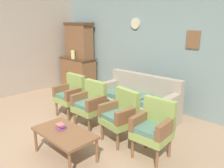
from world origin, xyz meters
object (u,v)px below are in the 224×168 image
at_px(floral_couch, 137,103).
at_px(armchair_near_cabinet, 90,102).
at_px(armchair_row_middle, 71,93).
at_px(book_stack_on_table, 61,126).
at_px(coffee_table, 64,134).
at_px(armchair_near_couch_end, 120,114).
at_px(armchair_by_doorway, 154,126).
at_px(side_cabinet, 78,73).
at_px(vase_on_cabinet, 73,54).

distance_m(floral_couch, armchair_near_cabinet, 1.07).
bearing_deg(armchair_row_middle, book_stack_on_table, -41.44).
distance_m(floral_couch, book_stack_on_table, 1.94).
bearing_deg(floral_couch, coffee_table, -85.67).
relative_size(floral_couch, armchair_near_couch_end, 1.97).
xyz_separation_m(armchair_by_doorway, coffee_table, (-0.95, -0.95, -0.12)).
bearing_deg(coffee_table, floral_couch, 94.33).
height_order(side_cabinet, armchair_near_cabinet, side_cabinet).
height_order(floral_couch, book_stack_on_table, floral_couch).
height_order(floral_couch, armchair_near_couch_end, same).
xyz_separation_m(vase_on_cabinet, coffee_table, (2.82, -2.27, -0.68)).
relative_size(armchair_near_cabinet, coffee_table, 0.90).
bearing_deg(armchair_by_doorway, vase_on_cabinet, 160.73).
distance_m(vase_on_cabinet, coffee_table, 3.68).
bearing_deg(side_cabinet, armchair_by_doorway, -21.52).
distance_m(coffee_table, book_stack_on_table, 0.14).
distance_m(armchair_near_cabinet, armchair_by_doorway, 1.47).
relative_size(side_cabinet, vase_on_cabinet, 4.63).
bearing_deg(armchair_near_cabinet, vase_on_cabinet, 150.32).
height_order(armchair_near_couch_end, book_stack_on_table, armchair_near_couch_end).
height_order(armchair_row_middle, armchair_by_doorway, same).
distance_m(armchair_row_middle, armchair_near_couch_end, 1.53).
distance_m(side_cabinet, vase_on_cabinet, 0.62).
bearing_deg(armchair_row_middle, armchair_near_cabinet, -4.80).
bearing_deg(armchair_by_doorway, armchair_near_couch_end, 179.61).
relative_size(armchair_by_doorway, book_stack_on_table, 6.08).
bearing_deg(coffee_table, armchair_row_middle, 140.81).
bearing_deg(armchair_near_couch_end, coffee_table, -105.84).
xyz_separation_m(floral_couch, armchair_near_couch_end, (0.42, -0.99, 0.17)).
xyz_separation_m(side_cabinet, armchair_row_middle, (1.59, -1.43, 0.03)).
xyz_separation_m(armchair_row_middle, book_stack_on_table, (1.15, -1.01, -0.03)).
xyz_separation_m(floral_couch, armchair_row_middle, (-1.11, -0.93, 0.17)).
distance_m(armchair_near_cabinet, armchair_near_couch_end, 0.79).
xyz_separation_m(armchair_near_couch_end, armchair_by_doorway, (0.68, -0.00, 0.00)).
bearing_deg(side_cabinet, coffee_table, -40.71).
distance_m(armchair_row_middle, armchair_by_doorway, 2.20).
bearing_deg(armchair_near_couch_end, armchair_by_doorway, -0.39).
bearing_deg(armchair_near_couch_end, floral_couch, 112.90).
height_order(side_cabinet, book_stack_on_table, side_cabinet).
bearing_deg(side_cabinet, floral_couch, -10.49).
distance_m(floral_couch, coffee_table, 1.95).
bearing_deg(book_stack_on_table, armchair_near_couch_end, 68.20).
height_order(floral_couch, armchair_by_doorway, same).
distance_m(side_cabinet, armchair_by_doorway, 4.08).
xyz_separation_m(armchair_near_cabinet, armchair_near_couch_end, (0.79, -0.00, 0.00)).
xyz_separation_m(side_cabinet, armchair_by_doorway, (3.80, -1.50, 0.03)).
distance_m(floral_couch, armchair_row_middle, 1.45).
height_order(floral_couch, coffee_table, floral_couch).
distance_m(vase_on_cabinet, armchair_by_doorway, 4.03).
relative_size(armchair_row_middle, coffee_table, 0.90).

